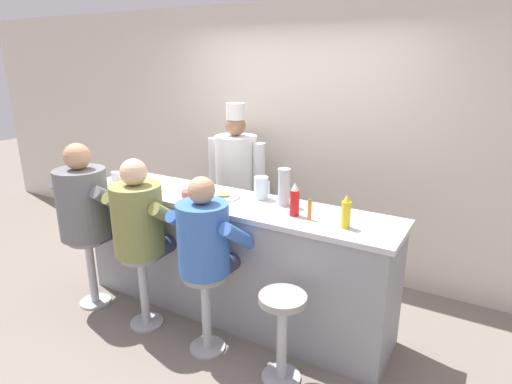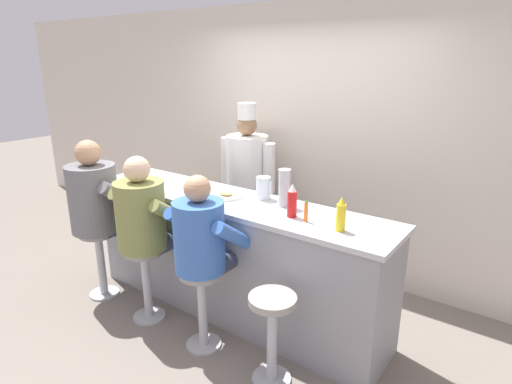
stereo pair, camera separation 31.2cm
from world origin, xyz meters
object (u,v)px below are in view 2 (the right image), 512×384
object	(u,v)px
ketchup_bottle_red	(292,202)
diner_seated_olive	(145,219)
cup_stack_steel	(284,188)
diner_seated_blue	(203,241)
cook_in_whites_near	(247,178)
coffee_mug_tan	(144,183)
coffee_mug_white	(128,173)
diner_seated_grey	(97,202)
hot_sauce_bottle_orange	(306,212)
breakfast_plate	(226,195)
mustard_bottle_yellow	(341,215)
cereal_bowl	(194,192)
empty_stool_round	(272,325)
water_pitcher_clear	(264,188)

from	to	relation	value
ketchup_bottle_red	diner_seated_olive	world-z (taller)	diner_seated_olive
ketchup_bottle_red	cup_stack_steel	bearing A→B (deg)	136.26
diner_seated_blue	cook_in_whites_near	distance (m)	1.50
coffee_mug_tan	diner_seated_olive	distance (m)	0.47
cup_stack_steel	cook_in_whites_near	xyz separation A→B (m)	(-0.94, 0.76, -0.24)
diner_seated_olive	cook_in_whites_near	distance (m)	1.36
coffee_mug_white	diner_seated_grey	xyz separation A→B (m)	(0.07, -0.41, -0.17)
hot_sauce_bottle_orange	diner_seated_grey	distance (m)	1.96
hot_sauce_bottle_orange	cup_stack_steel	world-z (taller)	cup_stack_steel
breakfast_plate	diner_seated_olive	world-z (taller)	diner_seated_olive
coffee_mug_white	mustard_bottle_yellow	bearing A→B (deg)	-0.10
cereal_bowl	diner_seated_blue	size ratio (longest dim) A/B	0.10
coffee_mug_tan	cup_stack_steel	size ratio (longest dim) A/B	0.47
coffee_mug_tan	breakfast_plate	bearing A→B (deg)	16.51
empty_stool_round	water_pitcher_clear	bearing A→B (deg)	129.18
diner_seated_olive	diner_seated_blue	xyz separation A→B (m)	(0.64, -0.00, -0.02)
coffee_mug_white	diner_seated_blue	xyz separation A→B (m)	(1.36, -0.41, -0.21)
cook_in_whites_near	breakfast_plate	bearing A→B (deg)	-63.47
diner_seated_blue	coffee_mug_tan	bearing A→B (deg)	163.33
cereal_bowl	coffee_mug_white	xyz separation A→B (m)	(-0.88, 0.01, 0.02)
cereal_bowl	diner_seated_grey	distance (m)	0.92
diner_seated_olive	diner_seated_blue	world-z (taller)	diner_seated_olive
hot_sauce_bottle_orange	diner_seated_olive	distance (m)	1.35
hot_sauce_bottle_orange	coffee_mug_tan	xyz separation A→B (m)	(-1.59, -0.13, -0.03)
ketchup_bottle_red	diner_seated_grey	xyz separation A→B (m)	(-1.78, -0.44, -0.24)
cup_stack_steel	water_pitcher_clear	bearing A→B (deg)	167.54
cereal_bowl	coffee_mug_tan	size ratio (longest dim) A/B	0.93
coffee_mug_tan	empty_stool_round	bearing A→B (deg)	-11.28
water_pitcher_clear	diner_seated_olive	bearing A→B (deg)	-137.66
mustard_bottle_yellow	ketchup_bottle_red	bearing A→B (deg)	174.84
coffee_mug_tan	diner_seated_blue	bearing A→B (deg)	-16.67
cereal_bowl	hot_sauce_bottle_orange	bearing A→B (deg)	0.72
empty_stool_round	hot_sauce_bottle_orange	bearing A→B (deg)	93.12
cook_in_whites_near	diner_seated_blue	bearing A→B (deg)	-65.36
breakfast_plate	coffee_mug_white	bearing A→B (deg)	-174.75
water_pitcher_clear	diner_seated_olive	xyz separation A→B (m)	(-0.72, -0.66, -0.24)
breakfast_plate	diner_seated_olive	bearing A→B (deg)	-130.60
ketchup_bottle_red	hot_sauce_bottle_orange	bearing A→B (deg)	-10.70
ketchup_bottle_red	cereal_bowl	xyz separation A→B (m)	(-0.96, -0.04, -0.09)
diner_seated_blue	cereal_bowl	bearing A→B (deg)	139.33
hot_sauce_bottle_orange	coffee_mug_white	bearing A→B (deg)	-179.78
breakfast_plate	empty_stool_round	world-z (taller)	breakfast_plate
cup_stack_steel	hot_sauce_bottle_orange	bearing A→B (deg)	-31.97
diner_seated_blue	cook_in_whites_near	bearing A→B (deg)	114.64
coffee_mug_white	diner_seated_olive	world-z (taller)	diner_seated_olive
ketchup_bottle_red	diner_seated_olive	size ratio (longest dim) A/B	0.18
breakfast_plate	cup_stack_steel	world-z (taller)	cup_stack_steel
coffee_mug_white	diner_seated_olive	size ratio (longest dim) A/B	0.09
cup_stack_steel	breakfast_plate	bearing A→B (deg)	-169.89
cereal_bowl	coffee_mug_tan	bearing A→B (deg)	-166.96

